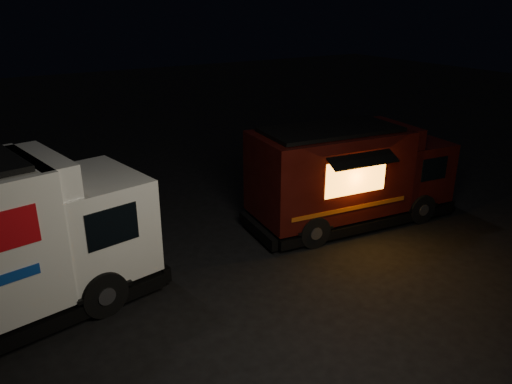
# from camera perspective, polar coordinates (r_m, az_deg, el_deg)

# --- Properties ---
(ground) EXTENTS (80.00, 80.00, 0.00)m
(ground) POSITION_cam_1_polar(r_m,az_deg,el_deg) (12.21, -2.25, -10.26)
(ground) COLOR black
(ground) RESTS_ON ground
(red_truck) EXTENTS (6.67, 3.07, 3.00)m
(red_truck) POSITION_cam_1_polar(r_m,az_deg,el_deg) (15.16, 10.95, 2.04)
(red_truck) COLOR #370C0A
(red_truck) RESTS_ON ground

